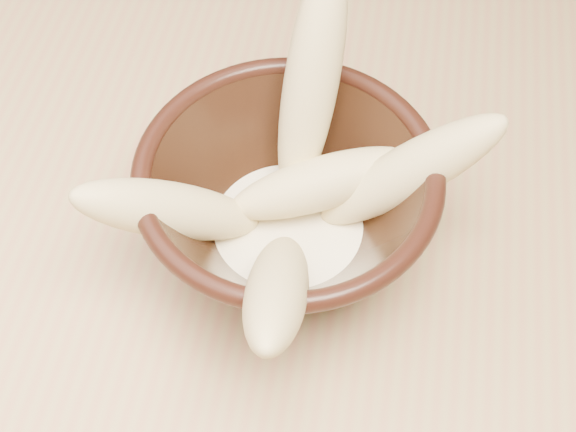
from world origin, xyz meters
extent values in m
cube|color=tan|center=(0.00, 0.00, 0.73)|extent=(1.20, 0.80, 0.04)
cylinder|color=black|center=(0.16, 0.07, 0.76)|extent=(0.08, 0.08, 0.01)
cylinder|color=black|center=(0.16, 0.07, 0.77)|extent=(0.08, 0.08, 0.01)
torus|color=black|center=(0.16, 0.07, 0.85)|extent=(0.19, 0.19, 0.01)
cylinder|color=#FCEECA|center=(0.16, 0.07, 0.78)|extent=(0.11, 0.11, 0.01)
ellipsoid|color=#DDC182|center=(0.16, 0.14, 0.86)|extent=(0.05, 0.11, 0.16)
ellipsoid|color=#DDC182|center=(0.09, 0.05, 0.83)|extent=(0.13, 0.10, 0.11)
ellipsoid|color=#DDC182|center=(0.23, 0.10, 0.83)|extent=(0.13, 0.06, 0.12)
ellipsoid|color=#DDC182|center=(0.18, 0.09, 0.82)|extent=(0.13, 0.08, 0.05)
ellipsoid|color=#DDC182|center=(0.16, 0.00, 0.84)|extent=(0.05, 0.15, 0.13)
camera|label=1|loc=(0.21, -0.21, 1.23)|focal=50.00mm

